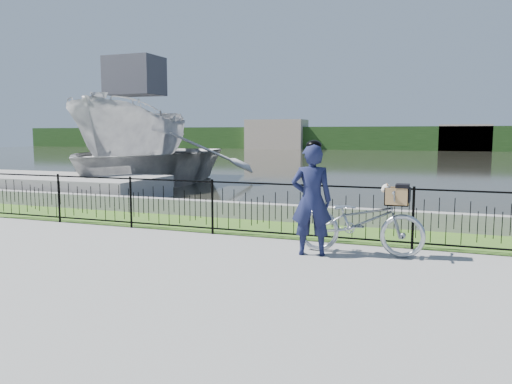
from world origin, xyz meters
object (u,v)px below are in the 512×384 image
at_px(bicycle_rig, 360,221).
at_px(dock, 24,184).
at_px(cyclist, 311,199).
at_px(boat_far, 145,158).
at_px(boat_near, 136,138).

bearing_deg(bicycle_rig, dock, 159.31).
bearing_deg(dock, bicycle_rig, -20.69).
bearing_deg(bicycle_rig, cyclist, -156.28).
height_order(dock, bicycle_rig, bicycle_rig).
distance_m(dock, boat_far, 5.00).
xyz_separation_m(dock, boat_near, (1.17, 5.08, 1.54)).
bearing_deg(dock, boat_far, 67.13).
bearing_deg(boat_far, cyclist, -45.11).
xyz_separation_m(boat_near, boat_far, (0.75, -0.52, -0.80)).
bearing_deg(bicycle_rig, boat_near, 138.65).
height_order(boat_near, boat_far, boat_near).
relative_size(dock, bicycle_rig, 4.54).
relative_size(cyclist, boat_near, 0.21).
relative_size(dock, boat_far, 0.90).
distance_m(dock, cyclist, 12.41).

